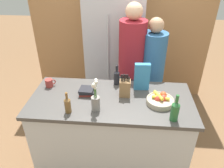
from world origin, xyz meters
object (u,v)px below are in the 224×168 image
coffee_mug (49,83)px  bottle_vinegar (117,77)px  cereal_box (142,77)px  person_at_sink (132,63)px  fruit_bowl (160,100)px  flower_vase (95,100)px  person_in_blue (152,70)px  bottle_oil (175,110)px  refrigerator (114,50)px  bottle_wine (68,105)px  book_stack (87,91)px  knife_block (125,88)px

coffee_mug → bottle_vinegar: 0.77m
cereal_box → coffee_mug: 1.05m
cereal_box → person_at_sink: (-0.11, 0.50, -0.08)m
fruit_bowl → flower_vase: (-0.64, -0.17, 0.08)m
person_in_blue → bottle_oil: bearing=-81.6°
bottle_oil → bottle_vinegar: (-0.57, 0.59, -0.01)m
refrigerator → bottle_wine: bearing=-101.9°
bottle_oil → bottle_wine: (-0.99, 0.03, -0.02)m
flower_vase → bottle_vinegar: bearing=71.6°
bottle_vinegar → book_stack: bearing=-141.4°
fruit_bowl → knife_block: bearing=163.6°
bottle_vinegar → person_in_blue: 0.63m
person_in_blue → person_at_sink: bearing=-175.2°
flower_vase → bottle_vinegar: 0.54m
coffee_mug → cereal_box: bearing=2.1°
refrigerator → bottle_oil: bearing=-67.1°
fruit_bowl → flower_vase: 0.66m
fruit_bowl → refrigerator: bearing=113.3°
refrigerator → cereal_box: (0.38, -1.07, 0.14)m
bottle_wine → person_at_sink: size_ratio=0.12×
cereal_box → person_at_sink: bearing=103.0°
flower_vase → person_in_blue: 1.13m
refrigerator → knife_block: 1.24m
flower_vase → coffee_mug: flower_vase is taller
refrigerator → bottle_vinegar: (0.10, -0.99, 0.07)m
fruit_bowl → person_at_sink: (-0.30, 0.75, 0.04)m
refrigerator → person_in_blue: refrigerator is taller
cereal_box → book_stack: (-0.59, -0.16, -0.12)m
knife_block → bottle_oil: bottle_oil is taller
book_stack → bottle_vinegar: (0.31, 0.24, 0.06)m
cereal_box → bottle_vinegar: (-0.28, 0.08, -0.06)m
person_in_blue → cereal_box: bearing=-105.7°
flower_vase → cereal_box: 0.62m
flower_vase → bottle_wine: flower_vase is taller
cereal_box → coffee_mug: cereal_box is taller
cereal_box → coffee_mug: size_ratio=2.78×
book_stack → bottle_vinegar: bearing=38.6°
fruit_bowl → bottle_oil: bottle_oil is taller
bottle_oil → bottle_vinegar: bearing=133.7°
refrigerator → coffee_mug: (-0.66, -1.11, 0.03)m
person_at_sink → bottle_wine: bearing=-123.5°
book_stack → person_at_sink: bearing=54.3°
person_at_sink → knife_block: bearing=-97.9°
knife_block → cereal_box: 0.24m
cereal_box → book_stack: cereal_box is taller
refrigerator → book_stack: refrigerator is taller
refrigerator → coffee_mug: bearing=-120.8°
bottle_vinegar → person_at_sink: 0.45m
fruit_bowl → coffee_mug: size_ratio=2.49×
cereal_box → bottle_vinegar: cereal_box is taller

